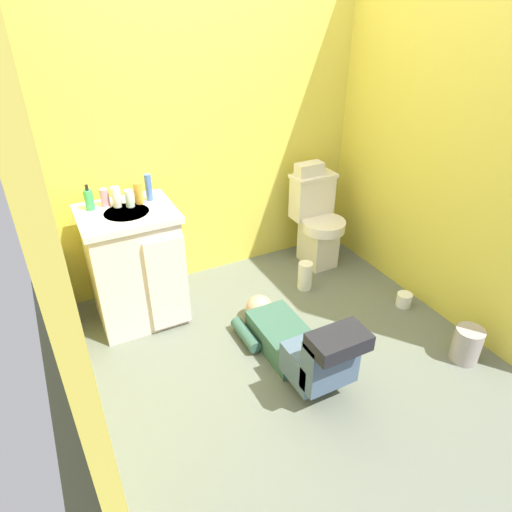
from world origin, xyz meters
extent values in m
cube|color=#60675B|center=(0.00, 0.00, -0.02)|extent=(2.84, 3.03, 0.04)
cube|color=#D8C849|center=(0.00, 1.05, 1.20)|extent=(2.50, 0.08, 2.40)
cube|color=#D8C849|center=(-1.21, 0.00, 1.20)|extent=(0.08, 2.03, 2.40)
cube|color=#D8C849|center=(1.21, 0.00, 1.20)|extent=(0.08, 2.03, 2.40)
cube|color=silver|center=(0.78, 0.69, 0.19)|extent=(0.22, 0.30, 0.38)
cylinder|color=silver|center=(0.78, 0.63, 0.38)|extent=(0.35, 0.35, 0.08)
cube|color=silver|center=(0.78, 0.82, 0.55)|extent=(0.34, 0.17, 0.34)
cube|color=silver|center=(0.78, 0.82, 0.73)|extent=(0.36, 0.19, 0.03)
cube|color=silver|center=(-0.74, 0.66, 0.39)|extent=(0.56, 0.48, 0.78)
cube|color=silver|center=(-0.74, 0.66, 0.80)|extent=(0.60, 0.52, 0.04)
cylinder|color=silver|center=(-0.74, 0.64, 0.79)|extent=(0.28, 0.28, 0.05)
cube|color=silver|center=(-0.59, 0.40, 0.37)|extent=(0.26, 0.03, 0.66)
cylinder|color=silver|center=(-0.74, 0.80, 0.87)|extent=(0.02, 0.02, 0.10)
cube|color=#33594C|center=(-0.01, -0.10, 0.09)|extent=(0.29, 0.52, 0.17)
sphere|color=tan|center=(-0.01, 0.23, 0.10)|extent=(0.19, 0.19, 0.19)
cube|color=#475D75|center=(-0.01, -0.46, 0.18)|extent=(0.31, 0.28, 0.20)
cube|color=#475D75|center=(-0.01, -0.60, 0.30)|extent=(0.31, 0.12, 0.32)
cube|color=black|center=(-0.01, -0.65, 0.47)|extent=(0.31, 0.19, 0.09)
cylinder|color=#33594C|center=(-0.20, 0.06, 0.06)|extent=(0.08, 0.30, 0.08)
cube|color=silver|center=(0.74, 0.82, 0.80)|extent=(0.22, 0.11, 0.10)
cylinder|color=#379E59|center=(-0.93, 0.78, 0.89)|extent=(0.06, 0.06, 0.13)
cylinder|color=black|center=(-0.93, 0.78, 0.97)|extent=(0.02, 0.02, 0.04)
cylinder|color=pink|center=(-0.83, 0.80, 0.88)|extent=(0.06, 0.06, 0.11)
cylinder|color=white|center=(-0.77, 0.75, 0.89)|extent=(0.05, 0.05, 0.13)
cylinder|color=silver|center=(-0.69, 0.71, 0.88)|extent=(0.05, 0.05, 0.11)
cylinder|color=gold|center=(-0.63, 0.74, 0.89)|extent=(0.06, 0.06, 0.14)
cylinder|color=#4368BA|center=(-0.55, 0.75, 0.91)|extent=(0.04, 0.04, 0.18)
cylinder|color=#A09591|center=(0.95, -0.71, 0.12)|extent=(0.17, 0.17, 0.23)
cylinder|color=white|center=(0.48, 0.41, 0.11)|extent=(0.11, 0.11, 0.23)
cylinder|color=white|center=(1.01, -0.11, 0.05)|extent=(0.11, 0.11, 0.10)
camera|label=1|loc=(-1.19, -2.01, 2.02)|focal=31.70mm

